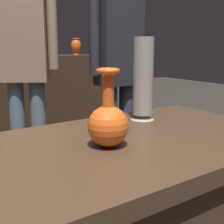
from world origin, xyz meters
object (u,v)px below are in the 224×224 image
(visitor_center_back, at_px, (24,57))
(visitor_near_right, at_px, (118,63))
(vase_tall_behind, at_px, (143,80))
(shelf_vase_far_right, at_px, (76,46))
(vase_centerpiece, at_px, (108,122))
(shelf_vase_right, at_px, (25,49))

(visitor_center_back, xyz_separation_m, visitor_near_right, (0.57, -0.32, -0.04))
(vase_tall_behind, relative_size, visitor_center_back, 0.19)
(shelf_vase_far_right, xyz_separation_m, visitor_center_back, (-0.84, -0.82, -0.07))
(shelf_vase_far_right, xyz_separation_m, visitor_near_right, (-0.27, -1.15, -0.11))
(vase_tall_behind, xyz_separation_m, visitor_near_right, (0.51, 0.87, 0.01))
(vase_centerpiece, distance_m, visitor_near_right, 1.35)
(vase_tall_behind, distance_m, visitor_center_back, 1.20)
(vase_tall_behind, height_order, shelf_vase_far_right, shelf_vase_far_right)
(vase_centerpiece, height_order, vase_tall_behind, vase_tall_behind)
(shelf_vase_right, relative_size, visitor_center_back, 0.06)
(shelf_vase_right, bearing_deg, vase_centerpiece, -103.77)
(visitor_center_back, bearing_deg, vase_tall_behind, 124.75)
(vase_centerpiece, bearing_deg, shelf_vase_far_right, 64.00)
(shelf_vase_far_right, relative_size, visitor_center_back, 0.10)
(vase_tall_behind, distance_m, visitor_near_right, 1.01)
(shelf_vase_far_right, bearing_deg, shelf_vase_right, 171.65)
(shelf_vase_far_right, distance_m, shelf_vase_right, 0.53)
(vase_centerpiece, height_order, visitor_center_back, visitor_center_back)
(vase_tall_behind, distance_m, shelf_vase_far_right, 2.17)
(vase_tall_behind, xyz_separation_m, visitor_center_back, (-0.07, 1.19, 0.06))
(shelf_vase_far_right, bearing_deg, vase_centerpiece, -116.00)
(vase_tall_behind, distance_m, shelf_vase_right, 2.11)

